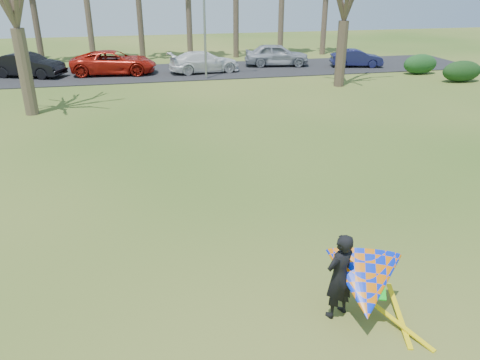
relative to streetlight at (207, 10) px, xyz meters
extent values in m
plane|color=#1C4C10|center=(-2.16, -22.00, -4.46)|extent=(100.00, 100.00, 0.00)
cube|color=black|center=(-2.16, 3.00, -4.43)|extent=(46.00, 7.00, 0.06)
cylinder|color=#47372A|center=(-12.16, 9.00, 0.04)|extent=(0.48, 0.48, 9.00)
cylinder|color=#493A2C|center=(-0.16, 9.00, 0.04)|extent=(0.48, 0.48, 9.00)
cylinder|color=brown|center=(11.84, 9.00, 0.04)|extent=(0.48, 0.48, 9.00)
cylinder|color=#453929|center=(-10.16, -7.00, -2.36)|extent=(0.64, 0.64, 4.20)
cylinder|color=#48392B|center=(7.84, -4.00, -2.47)|extent=(0.64, 0.64, 3.99)
cylinder|color=gray|center=(-0.16, 0.00, -0.46)|extent=(0.16, 0.16, 8.00)
ellipsoid|color=black|center=(16.33, -4.50, -3.77)|extent=(2.78, 1.26, 1.39)
ellipsoid|color=#163D19|center=(15.16, -1.43, -3.76)|extent=(2.54, 1.19, 1.41)
imported|color=black|center=(-12.07, 3.12, -3.60)|extent=(5.19, 3.41, 1.62)
imported|color=#B0190E|center=(-6.32, 2.94, -3.58)|extent=(6.13, 3.26, 1.64)
imported|color=white|center=(0.06, 2.28, -3.67)|extent=(5.30, 2.67, 1.48)
imported|color=#979CA4|center=(5.97, 3.80, -3.56)|extent=(5.20, 2.77, 1.68)
imported|color=#171946|center=(11.87, 2.06, -3.76)|extent=(4.13, 2.22, 1.29)
imported|color=black|center=(-1.18, -24.78, -3.52)|extent=(0.81, 0.68, 1.88)
cone|color=#0425DB|center=(-0.73, -25.03, -3.61)|extent=(2.13, 2.39, 2.02)
cube|color=#0CBF19|center=(-0.61, -25.11, -3.66)|extent=(0.62, 0.60, 0.24)
cube|color=yellow|center=(-0.18, -25.38, -4.45)|extent=(0.85, 1.66, 0.28)
cube|color=yellow|center=(0.02, -25.18, -4.45)|extent=(0.56, 1.76, 0.22)
camera|label=1|loc=(-4.78, -31.95, 1.95)|focal=35.00mm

